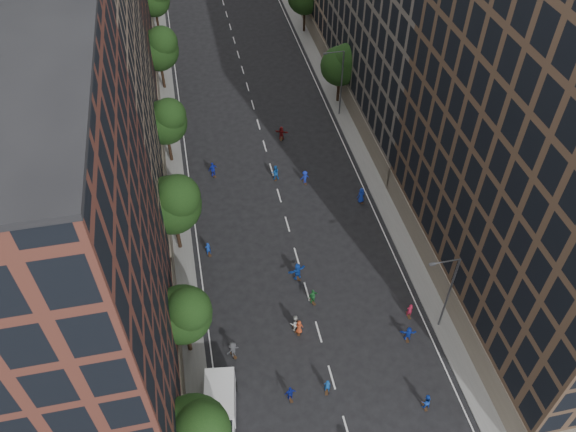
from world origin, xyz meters
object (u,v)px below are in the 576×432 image
object	(u,v)px
cargo_van	(220,405)
skater_1	(327,386)
streetlamp_near	(447,290)
streetlamp_far	(340,80)
skater_2	(426,402)

from	to	relation	value
cargo_van	skater_1	size ratio (longest dim) A/B	3.58
streetlamp_near	skater_1	distance (m)	12.60
streetlamp_far	streetlamp_near	bearing A→B (deg)	-90.00
cargo_van	skater_1	distance (m)	8.60
streetlamp_far	skater_1	world-z (taller)	streetlamp_far
streetlamp_near	streetlamp_far	world-z (taller)	same
cargo_van	skater_1	world-z (taller)	cargo_van
skater_1	skater_2	xyz separation A→B (m)	(7.24, -2.88, 0.05)
skater_1	streetlamp_near	bearing A→B (deg)	-142.83
streetlamp_far	skater_1	xyz separation A→B (m)	(-11.08, -37.07, -4.40)
skater_2	skater_1	bearing A→B (deg)	-23.98
streetlamp_far	skater_1	size ratio (longest dim) A/B	5.92
streetlamp_near	skater_2	world-z (taller)	streetlamp_near
streetlamp_far	cargo_van	bearing A→B (deg)	-117.78
streetlamp_far	cargo_van	xyz separation A→B (m)	(-19.65, -37.31, -3.71)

